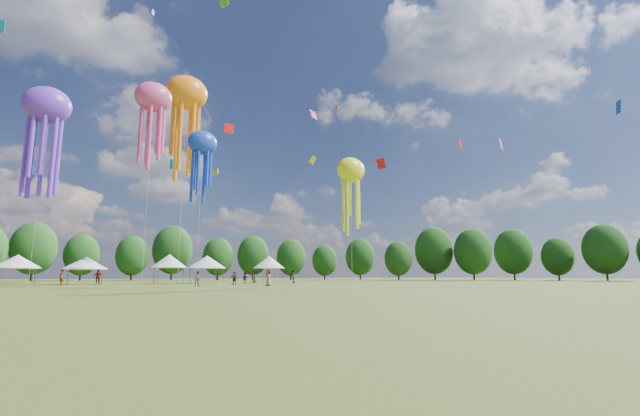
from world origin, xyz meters
TOP-DOWN VIEW (x-y plane):
  - ground at (0.00, 0.00)m, footprint 300.00×300.00m
  - spectator_near at (-4.84, 34.85)m, footprint 0.99×0.95m
  - spectators_far at (1.44, 45.63)m, footprint 29.92×21.95m
  - festival_tents at (-5.74, 53.97)m, footprint 39.58×8.85m
  - show_kites at (-7.78, 42.14)m, footprint 37.61×23.61m
  - small_kites at (1.64, 43.52)m, footprint 75.71×61.09m
  - treeline at (-3.87, 62.51)m, footprint 201.57×95.24m

SIDE VIEW (x-z plane):
  - ground at x=0.00m, z-range 0.00..0.00m
  - spectator_near at x=-4.84m, z-range 0.00..1.61m
  - spectators_far at x=1.44m, z-range -0.06..1.84m
  - festival_tents at x=-5.74m, z-range 0.91..5.21m
  - treeline at x=-3.87m, z-range -0.17..13.26m
  - show_kites at x=-7.78m, z-range 4.90..33.85m
  - small_kites at x=1.64m, z-range 7.48..52.00m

